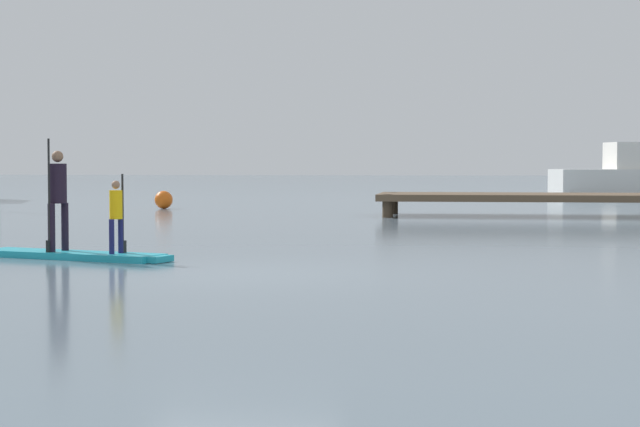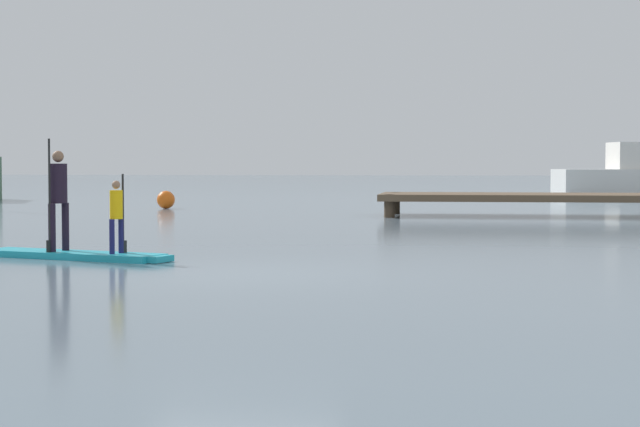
% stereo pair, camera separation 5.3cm
% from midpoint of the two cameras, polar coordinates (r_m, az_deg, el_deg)
% --- Properties ---
extents(ground_plane, '(240.00, 240.00, 0.00)m').
position_cam_midpoint_polar(ground_plane, '(14.03, -4.40, -3.17)').
color(ground_plane, slate).
extents(paddleboard_near, '(3.20, 1.54, 0.10)m').
position_cam_midpoint_polar(paddleboard_near, '(16.65, -12.78, -2.14)').
color(paddleboard_near, '#1E9EB2').
rests_on(paddleboard_near, ground).
extents(paddler_adult, '(0.33, 0.47, 1.68)m').
position_cam_midpoint_polar(paddler_adult, '(16.78, -13.64, 1.01)').
color(paddler_adult, black).
rests_on(paddler_adult, paddleboard_near).
extents(paddler_child_solo, '(0.24, 0.37, 1.16)m').
position_cam_midpoint_polar(paddler_child_solo, '(16.17, -10.68, 0.04)').
color(paddler_child_solo, '#19194C').
rests_on(paddler_child_solo, paddleboard_near).
extents(floating_dock, '(11.42, 2.82, 0.61)m').
position_cam_midpoint_polar(floating_dock, '(29.88, 14.06, 0.81)').
color(floating_dock, brown).
rests_on(floating_dock, ground).
extents(mooring_buoy_far, '(0.56, 0.56, 0.56)m').
position_cam_midpoint_polar(mooring_buoy_far, '(34.48, -8.21, 0.71)').
color(mooring_buoy_far, orange).
rests_on(mooring_buoy_far, ground).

